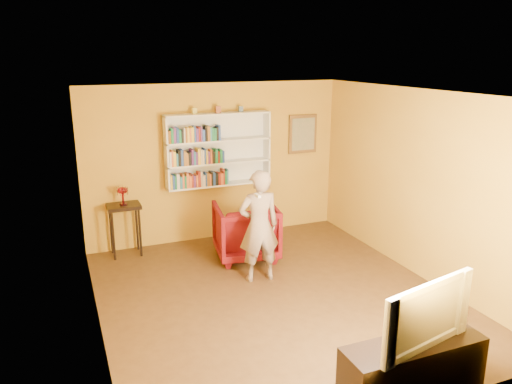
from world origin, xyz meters
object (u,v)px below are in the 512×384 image
person (259,226)px  armchair (246,231)px  television (418,311)px  tv_cabinet (412,366)px  bookshelf (217,149)px  console_table (124,213)px  ruby_lustre (122,192)px

person → armchair: bearing=-94.6°
armchair → television: (0.31, -3.68, 0.41)m
tv_cabinet → person: bearing=98.6°
person → tv_cabinet: 2.92m
armchair → tv_cabinet: (0.31, -3.68, -0.18)m
armchair → tv_cabinet: armchair is taller
bookshelf → console_table: size_ratio=2.12×
ruby_lustre → tv_cabinet: (2.07, -4.50, -0.80)m
bookshelf → person: bearing=-89.7°
television → console_table: bearing=102.4°
ruby_lustre → bookshelf: bearing=5.6°
tv_cabinet → television: (-0.00, 0.00, 0.59)m
bookshelf → armchair: 1.52m
console_table → armchair: 1.96m
ruby_lustre → tv_cabinet: size_ratio=0.20×
console_table → television: size_ratio=0.73×
person → console_table: bearing=-41.6°
tv_cabinet → television: size_ratio=1.24×
bookshelf → tv_cabinet: bookshelf is taller
person → television: size_ratio=1.40×
ruby_lustre → television: 4.96m
console_table → ruby_lustre: size_ratio=2.95×
bookshelf → console_table: bearing=-174.4°
bookshelf → armchair: bearing=-82.0°
armchair → television: television is taller
console_table → television: television is taller
console_table → person: 2.34m
person → tv_cabinet: person is taller
console_table → armchair: size_ratio=0.88×
armchair → person: person is taller
console_table → television: (2.07, -4.50, 0.15)m
bookshelf → tv_cabinet: size_ratio=1.25×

